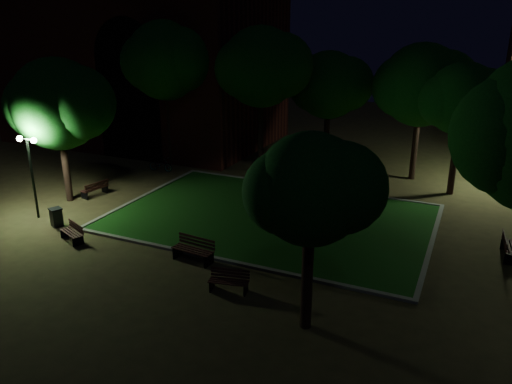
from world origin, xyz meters
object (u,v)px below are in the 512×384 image
(bench_west_near, at_px, (73,233))
(bench_right_side, at_px, (509,248))
(monument, at_px, (271,200))
(bench_left_side, at_px, (95,189))
(bench_near_left, at_px, (194,250))
(bench_far_side, at_px, (355,184))
(bench_near_right, at_px, (229,281))
(trash_bin, at_px, (56,217))
(bicycle, at_px, (161,164))

(bench_west_near, bearing_deg, bench_right_side, 42.45)
(monument, distance_m, bench_west_near, 9.28)
(monument, height_order, bench_left_side, monument)
(monument, distance_m, bench_near_left, 5.62)
(bench_far_side, bearing_deg, bench_west_near, 47.11)
(bench_west_near, bearing_deg, bench_left_side, 145.08)
(bench_near_left, xyz_separation_m, bench_left_side, (-9.03, 4.44, -0.06))
(monument, distance_m, bench_far_side, 6.54)
(bench_near_left, xyz_separation_m, bench_near_right, (2.41, -1.54, -0.08))
(bench_west_near, relative_size, bench_right_side, 0.89)
(bench_west_near, bearing_deg, bench_near_right, 16.46)
(bench_west_near, bearing_deg, monument, 64.01)
(bench_west_near, relative_size, trash_bin, 1.72)
(bench_right_side, height_order, trash_bin, bench_right_side)
(bench_near_left, relative_size, bench_west_near, 1.19)
(bench_near_left, bearing_deg, bench_west_near, -168.91)
(bench_near_left, distance_m, trash_bin, 7.81)
(bench_near_left, height_order, bench_near_right, bench_near_left)
(bench_near_right, xyz_separation_m, bench_far_side, (1.44, 12.94, -0.02))
(trash_bin, relative_size, bicycle, 0.54)
(bench_near_left, xyz_separation_m, bench_far_side, (3.84, 11.40, -0.10))
(monument, bearing_deg, bench_left_side, -174.07)
(bench_left_side, height_order, bicycle, bicycle)
(bench_near_left, height_order, trash_bin, bench_near_left)
(bench_near_left, bearing_deg, bench_right_side, 31.13)
(bench_near_left, xyz_separation_m, bicycle, (-8.50, 9.96, -0.02))
(bench_west_near, height_order, bicycle, bicycle)
(monument, distance_m, bicycle, 10.61)
(bench_west_near, relative_size, bicycle, 0.92)
(bench_right_side, distance_m, bicycle, 20.66)
(bench_left_side, bearing_deg, bench_near_left, 75.35)
(bench_right_side, height_order, bench_far_side, bench_right_side)
(bench_near_right, relative_size, bench_left_side, 0.94)
(bench_right_side, bearing_deg, bench_near_right, 123.21)
(monument, xyz_separation_m, bench_near_left, (-1.10, -5.49, -0.50))
(bench_near_right, distance_m, bench_left_side, 12.90)
(bench_west_near, height_order, bench_far_side, bench_west_near)
(bench_far_side, bearing_deg, bicycle, 2.87)
(bench_near_right, distance_m, bicycle, 15.85)
(monument, height_order, bicycle, monument)
(bench_near_left, height_order, bench_left_side, bench_near_left)
(bench_near_left, height_order, bench_west_near, bench_near_left)
(bench_near_left, relative_size, bench_far_side, 1.28)
(bench_near_right, bearing_deg, bench_near_left, 135.29)
(bench_near_left, bearing_deg, bicycle, 135.99)
(bench_far_side, bearing_deg, monument, 61.32)
(bench_right_side, bearing_deg, bench_west_near, 105.00)
(bench_right_side, bearing_deg, bench_near_left, 111.25)
(bench_far_side, bearing_deg, trash_bin, 39.65)
(monument, relative_size, bench_left_side, 1.96)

